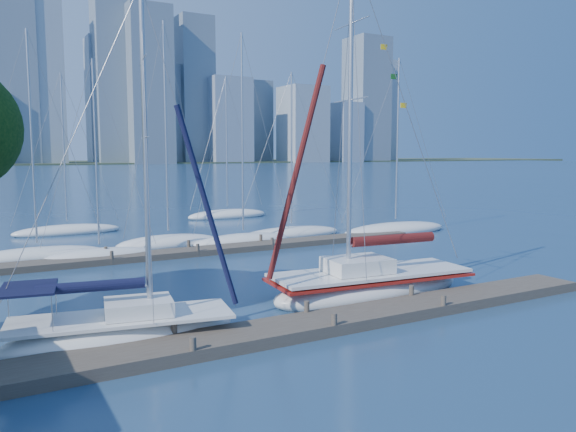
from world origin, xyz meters
TOP-DOWN VIEW (x-y plane):
  - ground at (0.00, 0.00)m, footprint 700.00×700.00m
  - near_dock at (0.00, 0.00)m, footprint 26.00×2.00m
  - far_dock at (2.00, 16.00)m, footprint 30.00×1.80m
  - sailboat_navy at (-6.41, 1.93)m, footprint 7.93×3.74m
  - sailboat_maroon at (4.33, 2.81)m, footprint 9.67×3.97m
  - bg_boat_0 at (-7.44, 18.88)m, footprint 7.85×2.81m
  - bg_boat_1 at (-4.31, 17.04)m, footprint 6.70×3.81m
  - bg_boat_2 at (0.54, 19.50)m, footprint 7.35×4.87m
  - bg_boat_3 at (5.30, 18.08)m, footprint 7.12×2.19m
  - bg_boat_4 at (9.80, 19.42)m, footprint 8.42×3.89m
  - bg_boat_5 at (17.74, 17.14)m, footprint 9.69×3.51m
  - bg_boat_6 at (-4.44, 29.03)m, footprint 8.05×3.01m
  - bg_boat_7 at (10.41, 32.86)m, footprint 8.14×3.46m
  - skyline at (20.88, 290.35)m, footprint 502.76×51.31m

SIDE VIEW (x-z plane):
  - ground at x=0.00m, z-range 0.00..0.00m
  - far_dock at x=2.00m, z-range 0.00..0.36m
  - near_dock at x=0.00m, z-range 0.00..0.40m
  - bg_boat_1 at x=-4.31m, z-range -5.62..6.11m
  - bg_boat_6 at x=-4.44m, z-range -5.96..6.46m
  - bg_boat_4 at x=9.80m, z-range -5.88..6.38m
  - bg_boat_0 at x=-7.44m, z-range -6.44..6.96m
  - bg_boat_3 at x=5.30m, z-range -6.87..7.43m
  - bg_boat_5 at x=17.74m, z-range -6.51..7.07m
  - bg_boat_7 at x=10.41m, z-range -6.51..7.08m
  - bg_boat_2 at x=0.54m, z-range -7.13..7.73m
  - sailboat_navy at x=-6.41m, z-range -5.00..6.96m
  - sailboat_maroon at x=4.33m, z-range -6.37..8.56m
  - skyline at x=20.88m, z-range -20.80..91.17m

